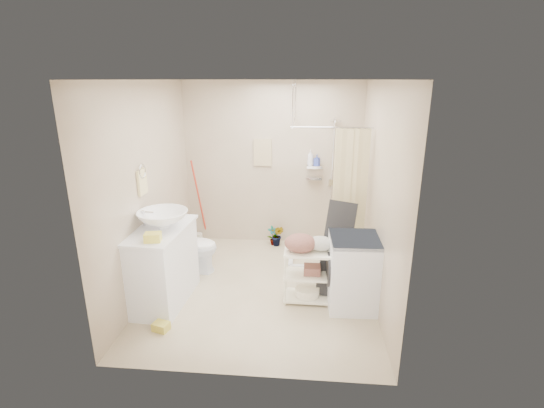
{
  "coord_description": "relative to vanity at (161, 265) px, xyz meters",
  "views": [
    {
      "loc": [
        0.54,
        -4.54,
        2.6
      ],
      "look_at": [
        0.12,
        0.25,
        1.08
      ],
      "focal_mm": 26.0,
      "sensor_mm": 36.0,
      "label": 1
    }
  ],
  "objects": [
    {
      "name": "floor",
      "position": [
        1.16,
        0.4,
        -0.47
      ],
      "size": [
        3.2,
        3.2,
        0.0
      ],
      "primitive_type": "plane",
      "color": "beige",
      "rests_on": "ground"
    },
    {
      "name": "ceiling",
      "position": [
        1.16,
        0.4,
        2.13
      ],
      "size": [
        2.8,
        3.2,
        0.04
      ],
      "primitive_type": "cube",
      "color": "silver",
      "rests_on": "ground"
    },
    {
      "name": "wall_back",
      "position": [
        1.16,
        2.0,
        0.83
      ],
      "size": [
        2.8,
        0.04,
        2.6
      ],
      "primitive_type": "cube",
      "color": "#BFAD94",
      "rests_on": "ground"
    },
    {
      "name": "wall_front",
      "position": [
        1.16,
        -1.2,
        0.83
      ],
      "size": [
        2.8,
        0.04,
        2.6
      ],
      "primitive_type": "cube",
      "color": "#BFAD94",
      "rests_on": "ground"
    },
    {
      "name": "wall_left",
      "position": [
        -0.24,
        0.4,
        0.83
      ],
      "size": [
        0.04,
        3.2,
        2.6
      ],
      "primitive_type": "cube",
      "color": "#BFAD94",
      "rests_on": "ground"
    },
    {
      "name": "wall_right",
      "position": [
        2.56,
        0.4,
        0.83
      ],
      "size": [
        0.04,
        3.2,
        2.6
      ],
      "primitive_type": "cube",
      "color": "#BFAD94",
      "rests_on": "ground"
    },
    {
      "name": "vanity",
      "position": [
        0.0,
        0.0,
        0.0
      ],
      "size": [
        0.67,
        1.11,
        0.95
      ],
      "primitive_type": "cube",
      "rotation": [
        0.0,
        0.0,
        -0.06
      ],
      "color": "silver",
      "rests_on": "ground"
    },
    {
      "name": "sink",
      "position": [
        0.05,
        0.04,
        0.57
      ],
      "size": [
        0.74,
        0.74,
        0.2
      ],
      "primitive_type": "imported",
      "rotation": [
        0.0,
        0.0,
        -0.31
      ],
      "color": "white",
      "rests_on": "vanity"
    },
    {
      "name": "counter_basket",
      "position": [
        0.09,
        -0.37,
        0.52
      ],
      "size": [
        0.19,
        0.16,
        0.09
      ],
      "primitive_type": "cube",
      "rotation": [
        0.0,
        0.0,
        0.17
      ],
      "color": "#E5D747",
      "rests_on": "vanity"
    },
    {
      "name": "floor_basket",
      "position": [
        0.18,
        -0.6,
        -0.41
      ],
      "size": [
        0.28,
        0.25,
        0.13
      ],
      "primitive_type": "cube",
      "rotation": [
        0.0,
        0.0,
        -0.29
      ],
      "color": "#DED24B",
      "rests_on": "ground"
    },
    {
      "name": "toilet",
      "position": [
        0.12,
        0.82,
        -0.1
      ],
      "size": [
        0.75,
        0.45,
        0.74
      ],
      "primitive_type": "imported",
      "rotation": [
        0.0,
        0.0,
        1.52
      ],
      "color": "white",
      "rests_on": "ground"
    },
    {
      "name": "mop",
      "position": [
        -0.08,
        1.87,
        0.22
      ],
      "size": [
        0.17,
        0.17,
        1.4
      ],
      "primitive_type": null,
      "rotation": [
        0.0,
        0.0,
        0.3
      ],
      "color": "red",
      "rests_on": "ground"
    },
    {
      "name": "potted_plant_a",
      "position": [
        1.18,
        1.81,
        -0.31
      ],
      "size": [
        0.21,
        0.19,
        0.32
      ],
      "primitive_type": "imported",
      "rotation": [
        0.0,
        0.0,
        0.56
      ],
      "color": "brown",
      "rests_on": "ground"
    },
    {
      "name": "potted_plant_b",
      "position": [
        1.27,
        1.79,
        -0.3
      ],
      "size": [
        0.22,
        0.19,
        0.35
      ],
      "primitive_type": "imported",
      "rotation": [
        0.0,
        0.0,
        -0.19
      ],
      "color": "brown",
      "rests_on": "ground"
    },
    {
      "name": "hanging_towel",
      "position": [
        1.01,
        1.98,
        1.03
      ],
      "size": [
        0.28,
        0.03,
        0.42
      ],
      "primitive_type": "cube",
      "color": "#CCB88A",
      "rests_on": "wall_back"
    },
    {
      "name": "towel_ring",
      "position": [
        -0.22,
        0.2,
        1.0
      ],
      "size": [
        0.04,
        0.22,
        0.34
      ],
      "primitive_type": null,
      "color": "#F2E196",
      "rests_on": "wall_left"
    },
    {
      "name": "tp_holder",
      "position": [
        -0.2,
        0.45,
        0.25
      ],
      "size": [
        0.08,
        0.12,
        0.14
      ],
      "primitive_type": null,
      "color": "white",
      "rests_on": "wall_left"
    },
    {
      "name": "shower",
      "position": [
        2.01,
        1.45,
        0.58
      ],
      "size": [
        1.1,
        1.1,
        2.1
      ],
      "primitive_type": null,
      "color": "silver",
      "rests_on": "ground"
    },
    {
      "name": "shampoo_bottle_a",
      "position": [
        1.76,
        1.92,
        0.97
      ],
      "size": [
        0.1,
        0.1,
        0.24
      ],
      "primitive_type": "imported",
      "rotation": [
        0.0,
        0.0,
        0.04
      ],
      "color": "silver",
      "rests_on": "shower"
    },
    {
      "name": "shampoo_bottle_b",
      "position": [
        1.86,
        1.93,
        0.93
      ],
      "size": [
        0.1,
        0.1,
        0.17
      ],
      "primitive_type": "imported",
      "rotation": [
        0.0,
        0.0,
        -0.4
      ],
      "color": "#31419E",
      "rests_on": "shower"
    },
    {
      "name": "washing_machine",
      "position": [
        2.3,
        0.11,
        -0.04
      ],
      "size": [
        0.62,
        0.64,
        0.87
      ],
      "primitive_type": "cube",
      "rotation": [
        0.0,
        0.0,
        0.04
      ],
      "color": "silver",
      "rests_on": "ground"
    },
    {
      "name": "laundry_rack",
      "position": [
        1.75,
        0.16,
        -0.08
      ],
      "size": [
        0.58,
        0.34,
        0.79
      ],
      "primitive_type": null,
      "rotation": [
        0.0,
        0.0,
        -0.01
      ],
      "color": "white",
      "rests_on": "ground"
    },
    {
      "name": "ironing_board",
      "position": [
        2.1,
        0.35,
        0.14
      ],
      "size": [
        0.35,
        0.1,
        1.23
      ],
      "primitive_type": null,
      "rotation": [
        0.0,
        0.0,
        0.01
      ],
      "color": "black",
      "rests_on": "ground"
    }
  ]
}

